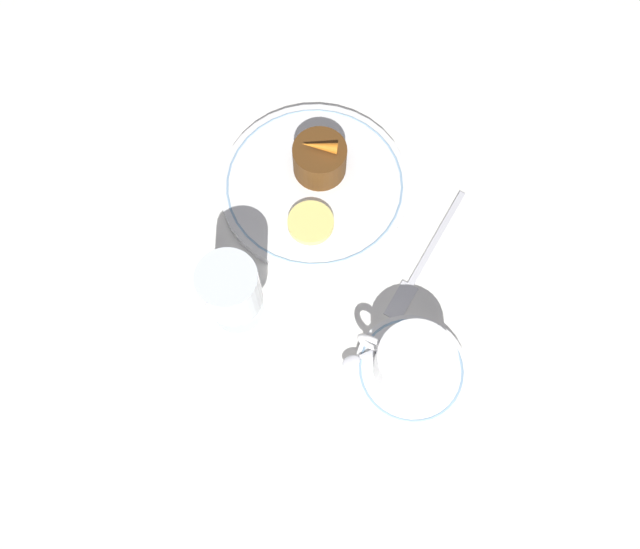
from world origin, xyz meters
name	(u,v)px	position (x,y,z in m)	size (l,w,h in m)	color
ground_plane	(311,229)	(0.00, 0.00, 0.00)	(3.00, 3.00, 0.00)	white
dinner_plate	(315,185)	(0.02, -0.06, 0.01)	(0.25, 0.25, 0.01)	white
saucer	(411,370)	(-0.19, 0.11, 0.01)	(0.13, 0.13, 0.01)	white
coffee_cup	(414,363)	(-0.19, 0.11, 0.04)	(0.12, 0.09, 0.05)	white
spoon	(378,349)	(-0.14, 0.11, 0.01)	(0.08, 0.10, 0.00)	silver
wine_glass	(231,290)	(0.03, 0.14, 0.07)	(0.07, 0.07, 0.11)	silver
fork	(420,267)	(-0.15, -0.01, 0.00)	(0.03, 0.20, 0.01)	silver
dessert_cake	(320,159)	(0.03, -0.08, 0.04)	(0.07, 0.07, 0.05)	#563314
carrot_garnish	(320,146)	(0.03, -0.08, 0.07)	(0.05, 0.03, 0.01)	orange
pineapple_slice	(308,220)	(0.00, 0.00, 0.02)	(0.06, 0.06, 0.01)	#EFE075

